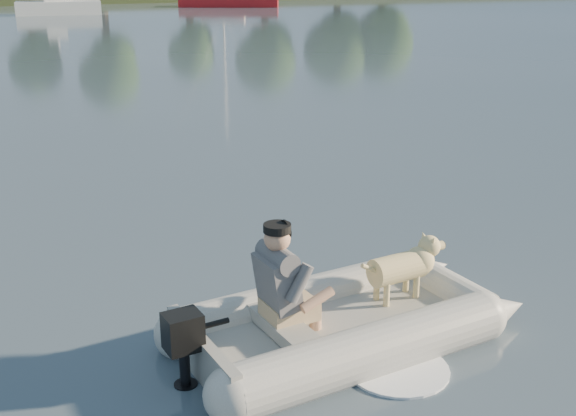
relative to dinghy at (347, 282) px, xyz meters
name	(u,v)px	position (x,y,z in m)	size (l,w,h in m)	color
water	(354,323)	(0.21, 0.25, -0.64)	(160.00, 160.00, 0.00)	slate
dinghy	(347,282)	(0.00, 0.00, 0.00)	(4.98, 3.48, 1.48)	#A5A5A0
man	(279,278)	(-0.75, -0.08, 0.19)	(0.78, 0.67, 1.16)	#5C5B60
dog	(397,273)	(0.67, 0.18, -0.08)	(1.00, 0.36, 0.67)	#D3B97A
outboard_motor	(184,353)	(-1.76, -0.31, -0.31)	(0.45, 0.31, 0.85)	black
sailboat	(228,0)	(12.35, 50.23, -0.18)	(7.91, 4.81, 10.45)	#AE1317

